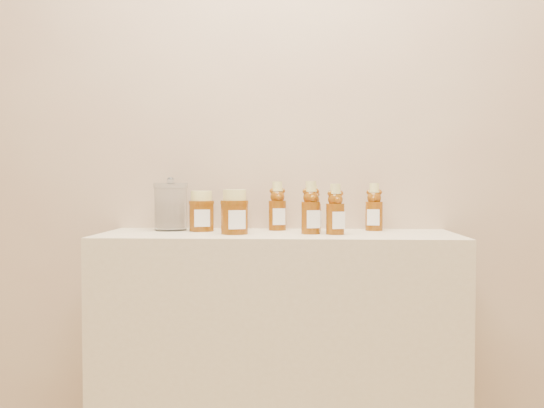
# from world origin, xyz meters

# --- Properties ---
(wall_back) EXTENTS (3.50, 0.02, 2.70)m
(wall_back) POSITION_xyz_m (0.00, 1.75, 1.35)
(wall_back) COLOR tan
(wall_back) RESTS_ON ground
(display_table) EXTENTS (1.20, 0.40, 0.90)m
(display_table) POSITION_xyz_m (0.00, 1.55, 0.45)
(display_table) COLOR #C7B792
(display_table) RESTS_ON ground
(bear_bottle_back_left) EXTENTS (0.08, 0.08, 0.20)m
(bear_bottle_back_left) POSITION_xyz_m (-0.01, 1.68, 1.00)
(bear_bottle_back_left) COLOR #602D07
(bear_bottle_back_left) RESTS_ON display_table
(bear_bottle_back_mid) EXTENTS (0.08, 0.08, 0.18)m
(bear_bottle_back_mid) POSITION_xyz_m (0.12, 1.61, 0.99)
(bear_bottle_back_mid) COLOR #602D07
(bear_bottle_back_mid) RESTS_ON display_table
(bear_bottle_back_right) EXTENTS (0.08, 0.08, 0.19)m
(bear_bottle_back_right) POSITION_xyz_m (0.34, 1.68, 1.00)
(bear_bottle_back_right) COLOR #602D07
(bear_bottle_back_right) RESTS_ON display_table
(bear_bottle_front_left) EXTENTS (0.08, 0.08, 0.20)m
(bear_bottle_front_left) POSITION_xyz_m (0.11, 1.54, 1.00)
(bear_bottle_front_left) COLOR #602D07
(bear_bottle_front_left) RESTS_ON display_table
(bear_bottle_front_right) EXTENTS (0.08, 0.08, 0.19)m
(bear_bottle_front_right) POSITION_xyz_m (0.19, 1.52, 0.99)
(bear_bottle_front_right) COLOR #602D07
(bear_bottle_front_right) RESTS_ON display_table
(honey_jar_left) EXTENTS (0.11, 0.11, 0.14)m
(honey_jar_left) POSITION_xyz_m (-0.27, 1.62, 0.97)
(honey_jar_left) COLOR #602D07
(honey_jar_left) RESTS_ON display_table
(honey_jar_back) EXTENTS (0.11, 0.11, 0.13)m
(honey_jar_back) POSITION_xyz_m (-0.15, 1.67, 0.96)
(honey_jar_back) COLOR #602D07
(honey_jar_back) RESTS_ON display_table
(honey_jar_front) EXTENTS (0.12, 0.12, 0.15)m
(honey_jar_front) POSITION_xyz_m (-0.14, 1.52, 0.97)
(honey_jar_front) COLOR #602D07
(honey_jar_front) RESTS_ON display_table
(glass_canister) EXTENTS (0.13, 0.13, 0.19)m
(glass_canister) POSITION_xyz_m (-0.39, 1.65, 0.99)
(glass_canister) COLOR white
(glass_canister) RESTS_ON display_table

